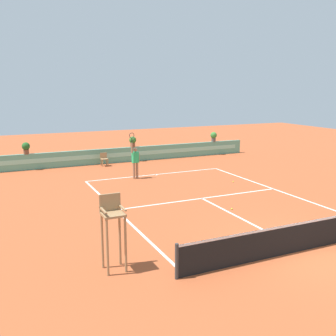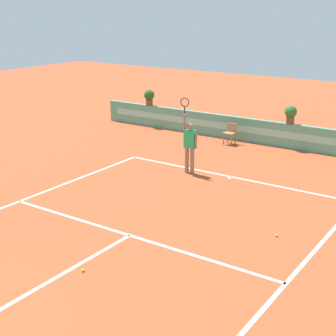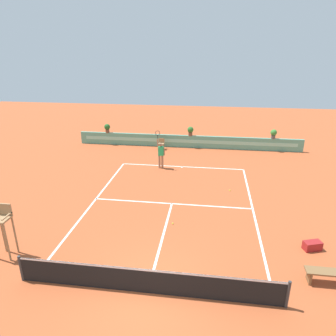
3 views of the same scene
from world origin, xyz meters
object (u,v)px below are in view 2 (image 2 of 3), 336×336
Objects in this scene: tennis_player at (190,143)px; tennis_ball_near_baseline at (83,270)px; potted_plant_centre at (291,113)px; tennis_ball_mid_court at (276,235)px; potted_plant_far_left at (149,97)px; ball_kid_chair at (230,133)px.

tennis_player is 38.01× the size of tennis_ball_near_baseline.
potted_plant_centre is (1.61, 4.93, 0.36)m from tennis_player.
tennis_ball_mid_court is 8.59m from potted_plant_centre.
tennis_player is 5.20m from potted_plant_centre.
tennis_ball_mid_court is (4.46, -3.05, -1.02)m from tennis_player.
tennis_player is at bearing -108.09° from potted_plant_centre.
tennis_ball_mid_court is 0.09× the size of potted_plant_far_left.
tennis_ball_mid_court is at bearing -54.95° from ball_kid_chair.
ball_kid_chair is 8.87m from tennis_ball_mid_court.
ball_kid_chair is 4.29m from tennis_player.
tennis_player reaches higher than tennis_ball_mid_court.
tennis_ball_near_baseline is 13.94m from potted_plant_far_left.
ball_kid_chair is at bearing 98.50° from tennis_player.
tennis_player is at bearing 145.61° from tennis_ball_mid_court.
tennis_ball_mid_court is at bearing 55.29° from tennis_ball_near_baseline.
potted_plant_centre is (6.90, 0.00, 0.00)m from potted_plant_far_left.
tennis_player is at bearing 103.52° from tennis_ball_near_baseline.
tennis_ball_near_baseline is at bearing -59.75° from potted_plant_far_left.
potted_plant_far_left is at bearing 171.08° from ball_kid_chair.
tennis_ball_near_baseline is 12.06m from potted_plant_centre.
potted_plant_centre is (2.24, 0.73, 0.93)m from ball_kid_chair.
ball_kid_chair is at bearing -161.91° from potted_plant_centre.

